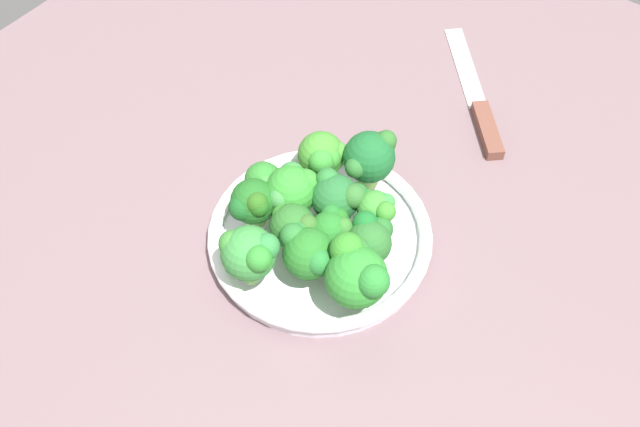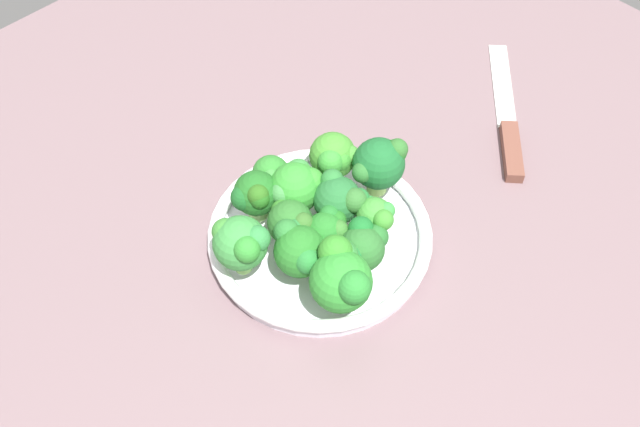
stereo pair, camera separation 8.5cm
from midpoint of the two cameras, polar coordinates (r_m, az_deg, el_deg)
ground_plane at (r=90.51cm, az=-0.80°, el=-3.04°), size 130.00×130.00×2.50cm
bowl at (r=88.53cm, az=-2.74°, el=-1.92°), size 26.34×26.34×2.84cm
broccoli_floret_0 at (r=85.55cm, az=-7.96°, el=0.58°), size 5.77×5.41×6.48cm
broccoli_floret_1 at (r=88.27cm, az=-7.00°, el=2.20°), size 4.46×4.66×5.37cm
broccoli_floret_2 at (r=88.18cm, az=1.09°, el=4.15°), size 7.06×6.17×7.74cm
broccoli_floret_3 at (r=89.76cm, az=-2.49°, el=4.19°), size 5.89×5.84×6.34cm
broccoli_floret_4 at (r=81.83cm, az=0.75°, el=-2.27°), size 6.17×5.28×6.19cm
broccoli_floret_5 at (r=84.21cm, az=1.38°, el=0.17°), size 4.13×5.16×6.17cm
broccoli_floret_6 at (r=77.81cm, az=-0.35°, el=-4.66°), size 7.09×8.00×8.34cm
broccoli_floret_7 at (r=83.44cm, az=-4.89°, el=-1.21°), size 5.20×5.87×5.99cm
broccoli_floret_8 at (r=80.99cm, az=-3.95°, el=-3.16°), size 5.79×6.95×6.53cm
broccoli_floret_9 at (r=86.20cm, az=-4.92°, el=1.65°), size 6.77×6.02×6.85cm
broccoli_floret_10 at (r=82.95cm, az=-1.98°, el=-1.42°), size 5.14×4.48×5.82cm
broccoli_floret_11 at (r=85.18cm, az=-1.50°, el=1.11°), size 5.56×6.53×6.60cm
broccoli_floret_12 at (r=80.26cm, az=-8.38°, el=-3.17°), size 6.04×6.64×7.71cm
knife at (r=105.56cm, az=9.67°, el=7.89°), size 21.47×19.47×1.50cm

